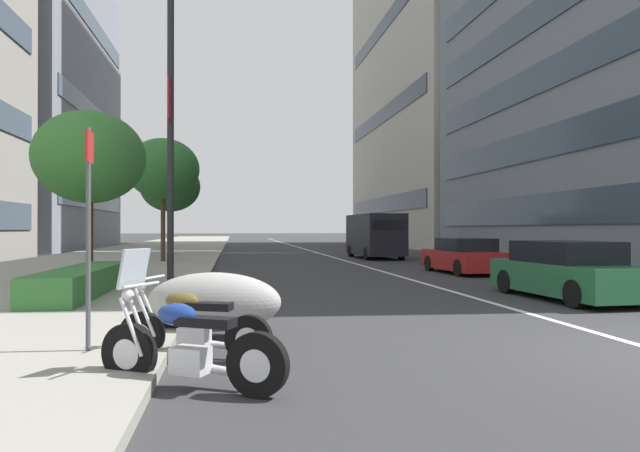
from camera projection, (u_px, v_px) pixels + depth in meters
name	position (u px, v px, depth m)	size (l,w,h in m)	color
sidewalk_right_plaza	(140.00, 255.00, 35.14)	(160.00, 9.97, 0.15)	gray
lane_centre_stripe	(313.00, 251.00, 41.87)	(110.00, 0.16, 0.01)	silver
motorcycle_under_tarp	(187.00, 347.00, 5.94)	(1.16, 2.03, 1.49)	black
motorcycle_mid_row	(193.00, 329.00, 7.25)	(0.89, 2.01, 1.09)	black
motorcycle_second_in_row	(213.00, 302.00, 8.75)	(1.23, 2.25, 1.03)	#9E9E99
car_lead_in_lane	(567.00, 272.00, 13.54)	(4.42, 1.92, 1.40)	#236038
car_far_down_avenue	(464.00, 257.00, 21.41)	(4.28, 1.99, 1.34)	maroon
delivery_van_ahead	(375.00, 235.00, 32.22)	(5.70, 2.28, 2.53)	black
parking_sign_by_curb	(89.00, 218.00, 7.16)	(0.32, 0.06, 2.86)	#47494C
street_lamp_with_banners	(183.00, 94.00, 15.12)	(1.26, 2.41, 8.75)	#232326
clipped_hedge_bed	(82.00, 281.00, 13.34)	(5.74, 1.10, 0.62)	#337033
street_tree_far_plaza	(90.00, 157.00, 17.02)	(3.30, 3.30, 5.14)	#473323
street_tree_near_plaza_corner	(163.00, 169.00, 26.85)	(3.44, 3.44, 5.90)	#473323
street_tree_by_lamp_post	(170.00, 187.00, 34.18)	(3.61, 3.61, 5.67)	#473323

